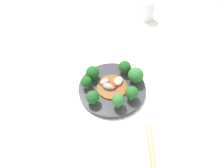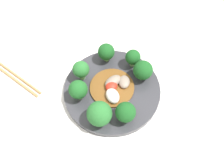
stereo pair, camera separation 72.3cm
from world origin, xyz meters
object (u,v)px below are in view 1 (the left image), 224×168
at_px(stirfry_center, 112,85).
at_px(drinking_glass, 148,10).
at_px(plate, 112,89).
at_px(broccoli_north, 136,75).
at_px(broccoli_south, 86,82).
at_px(broccoli_northeast, 132,93).
at_px(broccoli_northwest, 125,67).
at_px(chopsticks, 153,161).
at_px(broccoli_east, 118,100).
at_px(broccoli_southeast, 93,97).
at_px(broccoli_southwest, 92,73).

bearing_deg(stirfry_center, drinking_glass, 150.66).
height_order(plate, broccoli_north, broccoli_north).
height_order(plate, broccoli_south, broccoli_south).
height_order(broccoli_northeast, broccoli_northwest, broccoli_northeast).
bearing_deg(stirfry_center, chopsticks, 16.11).
distance_m(drinking_glass, chopsticks, 0.73).
relative_size(broccoli_east, broccoli_southeast, 1.07).
distance_m(broccoli_southwest, broccoli_south, 0.05).
distance_m(broccoli_northeast, drinking_glass, 0.52).
height_order(plate, stirfry_center, stirfry_center).
bearing_deg(broccoli_north, broccoli_southeast, -65.95).
xyz_separation_m(broccoli_north, broccoli_southeast, (0.07, -0.17, -0.00)).
relative_size(broccoli_northwest, broccoli_southeast, 1.03).
xyz_separation_m(stirfry_center, chopsticks, (0.29, 0.08, -0.02)).
height_order(broccoli_northeast, broccoli_north, broccoli_north).
bearing_deg(broccoli_east, stirfry_center, -175.02).
bearing_deg(broccoli_northeast, broccoli_south, -115.64).
xyz_separation_m(broccoli_southwest, broccoli_southeast, (0.11, -0.01, -0.00)).
relative_size(broccoli_southeast, chopsticks, 0.23).
height_order(broccoli_south, broccoli_southeast, broccoli_southeast).
bearing_deg(drinking_glass, chopsticks, -12.26).
bearing_deg(broccoli_south, plate, 81.64).
height_order(broccoli_northeast, drinking_glass, drinking_glass).
xyz_separation_m(broccoli_south, chopsticks, (0.30, 0.18, -0.05)).
relative_size(broccoli_north, stirfry_center, 0.57).
distance_m(broccoli_northeast, chopsticks, 0.23).
distance_m(broccoli_southwest, broccoli_north, 0.16).
xyz_separation_m(broccoli_north, drinking_glass, (-0.41, 0.15, -0.00)).
bearing_deg(broccoli_north, drinking_glass, 160.29).
height_order(plate, drinking_glass, drinking_glass).
xyz_separation_m(broccoli_east, drinking_glass, (-0.51, 0.23, -0.01)).
distance_m(broccoli_southwest, broccoli_northwest, 0.13).
bearing_deg(chopsticks, broccoli_southwest, -156.04).
xyz_separation_m(broccoli_northwest, stirfry_center, (0.06, -0.06, -0.02)).
height_order(broccoli_northeast, broccoli_southwest, same).
bearing_deg(stirfry_center, broccoli_east, 4.98).
bearing_deg(broccoli_northeast, chopsticks, 5.93).
bearing_deg(broccoli_southeast, drinking_glass, 147.09).
relative_size(plate, broccoli_east, 4.23).
height_order(broccoli_north, chopsticks, broccoli_north).
distance_m(broccoli_northwest, broccoli_southeast, 0.18).
xyz_separation_m(plate, broccoli_east, (0.08, 0.01, 0.05)).
xyz_separation_m(broccoli_southwest, stirfry_center, (0.05, 0.07, -0.02)).
bearing_deg(plate, broccoli_southwest, -129.10).
relative_size(broccoli_northwest, chopsticks, 0.23).
distance_m(broccoli_east, broccoli_southwest, 0.16).
bearing_deg(broccoli_north, broccoli_northeast, -21.88).
bearing_deg(broccoli_southeast, broccoli_northeast, 89.19).
xyz_separation_m(plate, broccoli_southwest, (-0.05, -0.07, 0.04)).
relative_size(plate, broccoli_southeast, 4.52).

